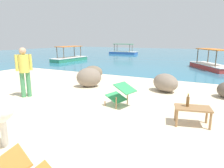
% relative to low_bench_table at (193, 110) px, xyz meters
% --- Properties ---
extents(sand_beach, '(18.00, 14.00, 0.04)m').
position_rel_low_bench_table_xyz_m(sand_beach, '(-2.12, -2.12, -0.37)').
color(sand_beach, beige).
rests_on(sand_beach, ground).
extents(water_surface, '(60.00, 36.00, 0.03)m').
position_rel_low_bench_table_xyz_m(water_surface, '(-2.12, 19.88, -0.39)').
color(water_surface, teal).
rests_on(water_surface, ground).
extents(low_bench_table, '(0.84, 0.61, 0.42)m').
position_rel_low_bench_table_xyz_m(low_bench_table, '(0.00, 0.00, 0.00)').
color(low_bench_table, olive).
rests_on(low_bench_table, sand_beach).
extents(bottle, '(0.07, 0.07, 0.30)m').
position_rel_low_bench_table_xyz_m(bottle, '(-0.12, -0.00, 0.19)').
color(bottle, brown).
rests_on(bottle, low_bench_table).
extents(deck_chair_near, '(0.87, 0.69, 0.68)m').
position_rel_low_bench_table_xyz_m(deck_chair_near, '(-1.95, 0.42, 0.04)').
color(deck_chair_near, olive).
rests_on(deck_chair_near, sand_beach).
extents(person_standing, '(0.33, 0.43, 1.62)m').
position_rel_low_bench_table_xyz_m(person_standing, '(-5.14, -0.11, 0.60)').
color(person_standing, '#428956').
rests_on(person_standing, sand_beach).
extents(shore_rock_medium, '(1.24, 1.16, 0.66)m').
position_rel_low_bench_table_xyz_m(shore_rock_medium, '(-1.21, 2.69, -0.02)').
color(shore_rock_medium, gray).
rests_on(shore_rock_medium, sand_beach).
extents(shore_rock_small, '(1.21, 1.17, 0.77)m').
position_rel_low_bench_table_xyz_m(shore_rock_small, '(-4.09, 2.04, 0.04)').
color(shore_rock_small, gray).
rests_on(shore_rock_small, sand_beach).
extents(shore_rock_flat, '(1.10, 0.96, 0.62)m').
position_rel_low_bench_table_xyz_m(shore_rock_flat, '(-4.88, 3.57, -0.04)').
color(shore_rock_flat, '#756651').
rests_on(shore_rock_flat, sand_beach).
extents(boat_blue, '(3.70, 1.25, 1.29)m').
position_rel_low_bench_table_xyz_m(boat_blue, '(-10.41, 19.44, -0.10)').
color(boat_blue, '#3866B7').
rests_on(boat_blue, water_surface).
extents(boat_red, '(2.93, 3.72, 1.29)m').
position_rel_low_bench_table_xyz_m(boat_red, '(0.09, 9.78, -0.10)').
color(boat_red, '#C63833').
rests_on(boat_red, water_surface).
extents(boat_green, '(1.40, 3.74, 1.29)m').
position_rel_low_bench_table_xyz_m(boat_green, '(-11.15, 9.57, -0.10)').
color(boat_green, '#338E66').
rests_on(boat_green, water_surface).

